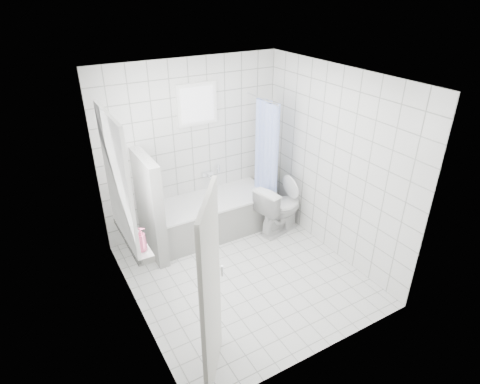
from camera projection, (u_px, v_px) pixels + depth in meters
ground at (243, 274)px, 5.39m from camera, size 3.00×3.00×0.00m
ceiling at (244, 78)px, 4.17m from camera, size 3.00×3.00×0.00m
wall_back at (192, 148)px, 5.93m from camera, size 2.80×0.02×2.60m
wall_front at (327, 254)px, 3.63m from camera, size 2.80×0.02×2.60m
wall_left at (127, 219)px, 4.16m from camera, size 0.02×3.00×2.60m
wall_right at (333, 165)px, 5.40m from camera, size 0.02×3.00×2.60m
window_left at (120, 181)px, 4.27m from camera, size 0.01×0.90×1.40m
window_back at (198, 105)px, 5.63m from camera, size 0.50×0.01×0.50m
window_sill at (133, 238)px, 4.64m from camera, size 0.18×1.02×0.08m
door at (211, 295)px, 3.58m from camera, size 0.50×0.67×2.00m
bathtub at (212, 216)px, 6.16m from camera, size 1.80×0.77×0.58m
partition_wall at (150, 207)px, 5.48m from camera, size 0.15×0.85×1.50m
tiled_ledge at (267, 192)px, 6.88m from camera, size 0.40×0.24×0.55m
toilet at (280, 208)px, 6.15m from camera, size 0.86×0.61×0.79m
curtain_rod at (262, 99)px, 5.71m from camera, size 0.02×0.80×0.02m
shower_curtain at (265, 160)px, 6.03m from camera, size 0.14×0.48×1.78m
tub_faucet at (207, 174)px, 6.20m from camera, size 0.18×0.06×0.06m
sill_bottles at (136, 233)px, 4.46m from camera, size 0.15×0.75×0.29m
ledge_bottles at (269, 173)px, 6.64m from camera, size 0.19×0.16×0.27m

